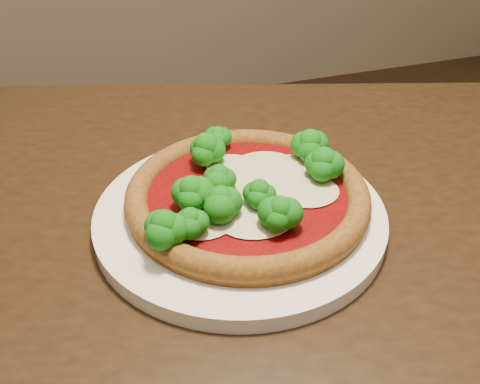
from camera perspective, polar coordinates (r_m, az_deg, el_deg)
name	(u,v)px	position (r m, az deg, el deg)	size (l,w,h in m)	color
dining_table	(277,289)	(0.65, 4.00, -10.28)	(1.48, 1.12, 0.75)	black
plate	(240,215)	(0.59, 0.00, -2.48)	(0.32, 0.32, 0.02)	white
pizza	(247,191)	(0.58, 0.72, 0.07)	(0.27, 0.27, 0.06)	brown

